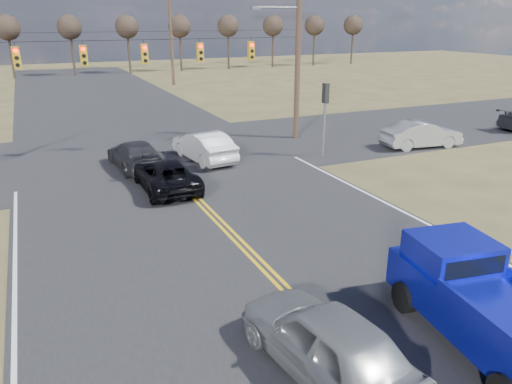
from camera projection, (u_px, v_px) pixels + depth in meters
name	position (u px, v px, depth m)	size (l,w,h in m)	color
ground	(326.00, 331.00, 11.93)	(160.00, 160.00, 0.00)	brown
road_main	(197.00, 199.00, 20.53)	(14.00, 120.00, 0.02)	#28282B
road_cross	(152.00, 154.00, 27.40)	(120.00, 12.00, 0.02)	#28282B
signal_gantry	(155.00, 59.00, 25.73)	(19.60, 4.83, 10.00)	#473323
utility_poles	(149.00, 57.00, 24.81)	(19.60, 58.32, 10.00)	#473323
treeline	(115.00, 39.00, 33.21)	(87.00, 117.80, 7.40)	#33261C
pickup_truck	(483.00, 304.00, 11.21)	(2.86, 5.73, 2.06)	black
silver_suv	(327.00, 341.00, 10.28)	(1.86, 4.63, 1.58)	gray
black_suv	(166.00, 175.00, 21.50)	(2.18, 4.72, 1.31)	black
white_car_queue	(204.00, 146.00, 25.85)	(1.64, 4.70, 1.55)	silver
dgrey_car_queue	(135.00, 155.00, 24.50)	(1.94, 4.77, 1.38)	#2E2F33
cross_car_east_near	(422.00, 134.00, 28.46)	(4.60, 1.60, 1.52)	gray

